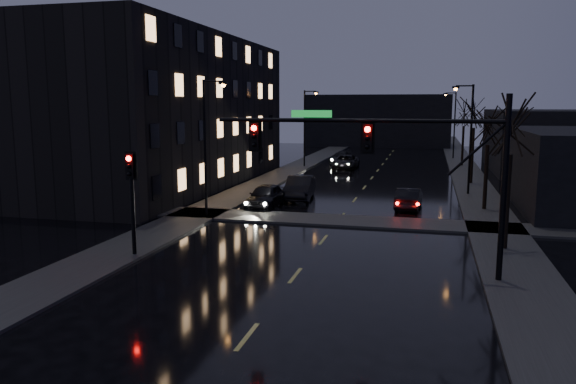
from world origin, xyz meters
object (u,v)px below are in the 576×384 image
Objects in this scene: oncoming_car_b at (300,188)px; oncoming_car_d at (340,158)px; oncoming_car_c at (346,162)px; oncoming_car_a at (265,196)px; lead_car at (409,198)px.

oncoming_car_b is 1.12× the size of oncoming_car_d.
oncoming_car_c is 1.16× the size of oncoming_car_d.
oncoming_car_a is 4.04m from oncoming_car_b.
oncoming_car_a reaches higher than oncoming_car_d.
oncoming_car_b reaches higher than oncoming_car_d.
oncoming_car_a is at bearing -115.49° from oncoming_car_b.
oncoming_car_d is (0.59, 27.66, -0.12)m from oncoming_car_a.
oncoming_car_a reaches higher than oncoming_car_c.
oncoming_car_a is 9.16m from lead_car.
lead_car is (7.15, -21.24, -0.04)m from oncoming_car_c.
oncoming_car_b is 19.33m from oncoming_car_c.
oncoming_car_c is at bearing 86.37° from oncoming_car_a.
oncoming_car_c is 4.70m from oncoming_car_d.
lead_car is (8.97, 1.88, -0.09)m from oncoming_car_a.
oncoming_car_a is 27.66m from oncoming_car_d.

